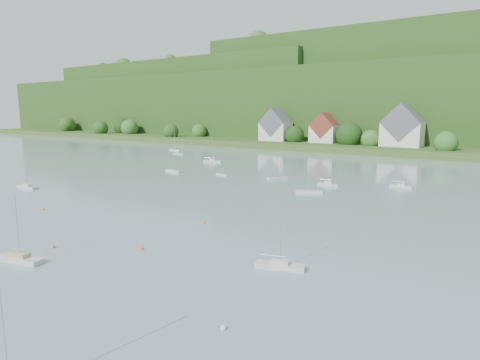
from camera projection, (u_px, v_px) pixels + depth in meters
name	position (u px, v px, depth m)	size (l,w,h in m)	color
far_shore_strip	(396.00, 147.00, 185.75)	(600.00, 60.00, 3.00)	#324F1D
forested_ridge	(429.00, 102.00, 237.82)	(620.00, 181.22, 69.89)	#1F4215
village_building_0	(276.00, 127.00, 204.32)	(14.00, 10.40, 16.00)	silver
village_building_1	(324.00, 130.00, 192.21)	(12.00, 9.36, 14.00)	silver
village_building_2	(402.00, 129.00, 171.72)	(16.00, 11.44, 18.00)	silver
near_sailboat_2	(20.00, 258.00, 49.43)	(6.25, 2.99, 8.13)	silver
near_sailboat_3	(280.00, 265.00, 47.31)	(5.93, 3.31, 7.71)	silver
near_sailboat_6	(27.00, 187.00, 95.89)	(5.93, 2.20, 7.82)	silver
mooring_buoy_0	(54.00, 248.00, 54.51)	(0.50, 0.50, 0.50)	orange
mooring_buoy_1	(223.00, 329.00, 34.20)	(0.50, 0.50, 0.50)	white
mooring_buoy_2	(142.00, 249.00, 53.85)	(0.44, 0.44, 0.44)	orange
mooring_buoy_3	(204.00, 223.00, 66.32)	(0.38, 0.38, 0.38)	orange
mooring_buoy_5	(43.00, 210.00, 75.26)	(0.40, 0.40, 0.40)	orange
far_sailboat_cluster	(379.00, 177.00, 109.32)	(192.25, 60.57, 8.71)	silver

